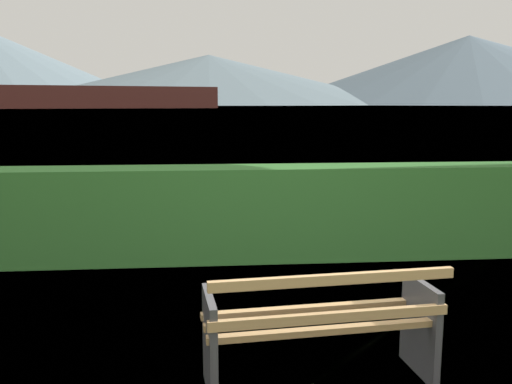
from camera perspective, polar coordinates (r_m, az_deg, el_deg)
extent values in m
plane|color=olive|center=(4.02, 6.45, -19.04)|extent=(1400.00, 1400.00, 0.00)
plane|color=#7A99A8|center=(311.18, -4.86, 8.97)|extent=(620.00, 620.00, 0.00)
cube|color=tan|center=(3.66, 7.50, -14.22)|extent=(1.57, 0.22, 0.04)
cube|color=tan|center=(3.83, 6.57, -13.11)|extent=(1.57, 0.22, 0.04)
cube|color=tan|center=(4.00, 5.74, -12.09)|extent=(1.57, 0.22, 0.04)
cube|color=tan|center=(3.55, 7.92, -12.89)|extent=(1.57, 0.20, 0.06)
cube|color=tan|center=(3.42, 8.27, -9.06)|extent=(1.57, 0.20, 0.06)
cube|color=#4C4C51|center=(3.72, -4.86, -15.69)|extent=(0.10, 0.51, 0.68)
cube|color=#4C4C51|center=(4.13, 16.87, -13.45)|extent=(0.10, 0.51, 0.68)
cube|color=#387A33|center=(6.70, 1.40, -2.16)|extent=(6.93, 0.64, 1.14)
cube|color=#471E19|center=(196.82, -18.80, 9.40)|extent=(99.19, 39.55, 7.49)
cube|color=silver|center=(274.77, -23.41, 8.27)|extent=(7.06, 9.11, 0.68)
cube|color=silver|center=(274.77, -23.42, 8.40)|extent=(3.38, 3.78, 0.54)
cone|color=slate|center=(549.44, -4.95, 11.65)|extent=(392.68, 392.68, 48.46)
cone|color=slate|center=(592.04, 21.31, 11.82)|extent=(399.22, 399.22, 67.53)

